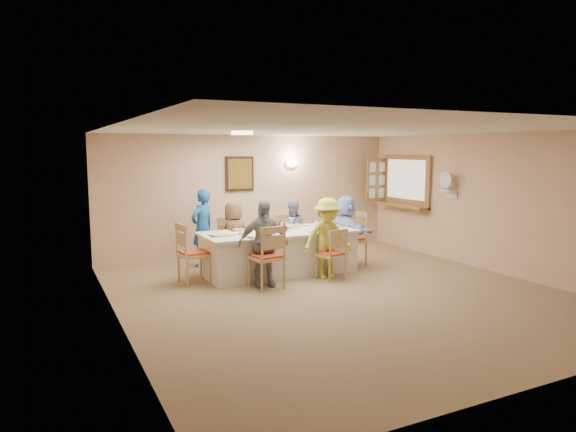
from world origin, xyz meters
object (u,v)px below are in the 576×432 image
caregiver (203,228)px  condiment_ketchup (277,225)px  chair_right_end (352,239)px  diner_right_end (346,231)px  chair_front_right (331,254)px  diner_front_right (328,238)px  chair_left_end (194,253)px  chair_back_left (232,243)px  chair_front_left (266,256)px  desk_fan (447,183)px  diner_front_left (263,243)px  serving_hatch (407,182)px  dining_table (279,252)px  diner_back_right (292,231)px  diner_back_left (234,235)px  chair_back_right (289,238)px

caregiver → condiment_ketchup: size_ratio=6.70×
chair_right_end → diner_right_end: bearing=-82.2°
chair_front_right → diner_front_right: (0.00, 0.12, 0.25)m
chair_left_end → diner_right_end: bearing=-95.7°
chair_back_left → chair_front_left: size_ratio=0.91×
desk_fan → diner_right_end: bearing=164.4°
chair_right_end → chair_front_left: bearing=-61.8°
desk_fan → diner_front_left: bearing=-178.1°
condiment_ketchup → chair_back_left: bearing=125.5°
serving_hatch → chair_front_left: bearing=-158.6°
dining_table → condiment_ketchup: size_ratio=12.55×
diner_back_right → diner_front_left: bearing=52.9°
chair_front_right → diner_front_left: 1.23m
chair_right_end → diner_back_left: bearing=-99.7°
diner_front_left → caregiver: size_ratio=0.96×
chair_back_left → chair_front_right: 2.00m
dining_table → chair_front_right: size_ratio=3.09×
dining_table → diner_front_right: bearing=-48.6°
chair_right_end → diner_front_left: size_ratio=0.72×
serving_hatch → chair_back_left: serving_hatch is taller
chair_back_left → serving_hatch: bearing=-1.6°
chair_front_left → diner_right_end: (2.02, 0.80, 0.16)m
chair_left_end → diner_back_right: diner_back_right is taller
chair_back_right → diner_right_end: size_ratio=0.69×
desk_fan → dining_table: bearing=170.8°
diner_front_right → dining_table: bearing=138.0°
serving_hatch → diner_front_left: (-4.09, -1.48, -0.80)m
serving_hatch → chair_back_right: size_ratio=1.61×
desk_fan → chair_front_right: (-2.78, -0.25, -1.10)m
diner_right_end → caregiver: caregiver is taller
chair_right_end → caregiver: 2.85m
chair_back_left → chair_back_right: 1.20m
chair_front_left → condiment_ketchup: 1.05m
chair_back_left → chair_front_left: (0.00, -1.60, 0.05)m
chair_right_end → diner_back_left: diner_back_left is taller
chair_front_left → diner_front_left: size_ratio=0.73×
chair_front_right → condiment_ketchup: (-0.64, 0.81, 0.42)m
diner_right_end → diner_front_right: bearing=130.2°
chair_left_end → caregiver: bearing=-29.2°
desk_fan → chair_right_end: (-1.83, 0.55, -1.04)m
serving_hatch → desk_fan: serving_hatch is taller
diner_back_left → diner_back_right: diner_back_left is taller
diner_front_left → diner_right_end: size_ratio=1.05×
chair_left_end → condiment_ketchup: 1.56m
chair_back_left → diner_front_left: diner_front_left is taller
diner_right_end → caregiver: 2.73m
serving_hatch → condiment_ketchup: (-3.53, -0.79, -0.63)m
chair_back_left → diner_back_left: (0.00, -0.12, 0.16)m
chair_back_right → chair_front_left: bearing=-128.4°
diner_back_right → serving_hatch: bearing=-173.2°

